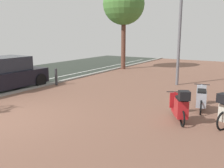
% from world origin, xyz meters
% --- Properties ---
extents(ground, '(21.00, 40.00, 0.13)m').
position_xyz_m(ground, '(1.43, 0.00, -0.02)').
color(ground, black).
extents(scooter_mid, '(1.00, 1.49, 1.02)m').
position_xyz_m(scooter_mid, '(4.66, 2.58, 0.46)').
color(scooter_mid, black).
rests_on(scooter_mid, ground).
extents(scooter_far, '(0.67, 1.75, 0.76)m').
position_xyz_m(scooter_far, '(4.93, 4.02, 0.39)').
color(scooter_far, black).
rests_on(scooter_far, ground).
extents(parked_car_near, '(1.93, 4.20, 1.47)m').
position_xyz_m(parked_car_near, '(-3.33, 2.39, 0.68)').
color(parked_car_near, black).
rests_on(parked_car_near, ground).
extents(lamp_post, '(0.20, 0.52, 6.63)m').
position_xyz_m(lamp_post, '(3.00, 7.69, 3.64)').
color(lamp_post, slate).
rests_on(lamp_post, ground).
extents(street_tree, '(2.86, 2.86, 5.92)m').
position_xyz_m(street_tree, '(-2.04, 11.29, 4.45)').
color(street_tree, brown).
rests_on(street_tree, ground).
extents(bollard_far, '(0.12, 0.12, 0.82)m').
position_xyz_m(bollard_far, '(-2.05, 4.54, 0.41)').
color(bollard_far, '#38383D').
rests_on(bollard_far, ground).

